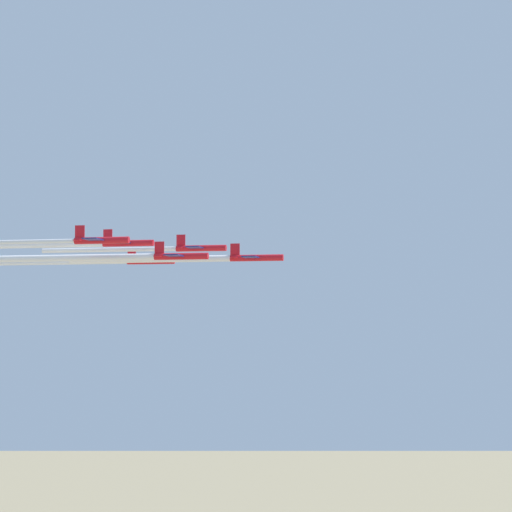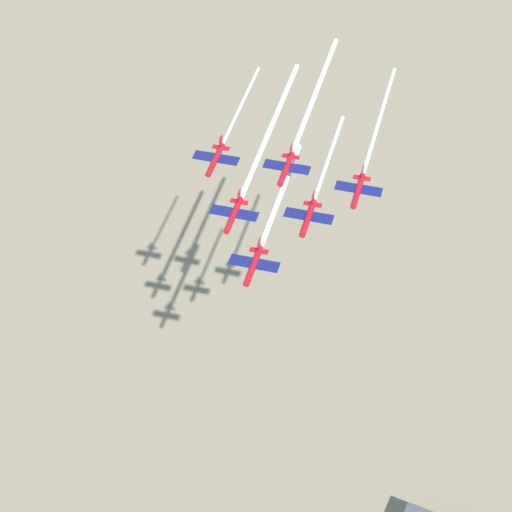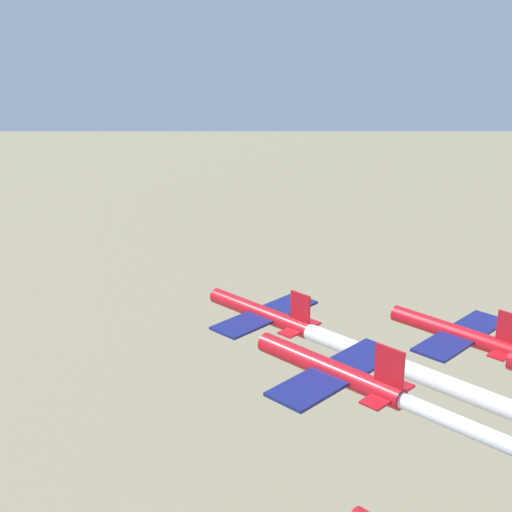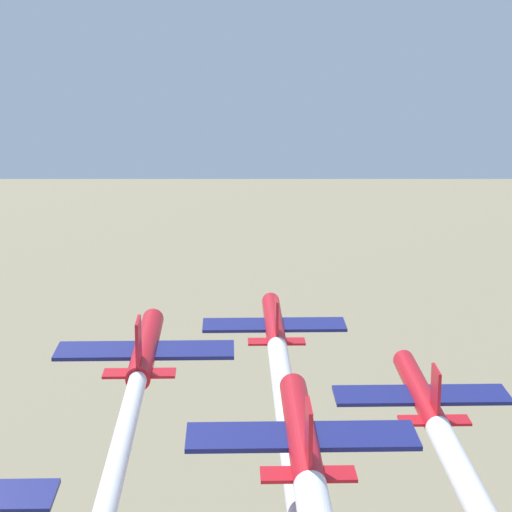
% 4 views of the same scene
% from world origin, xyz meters
% --- Properties ---
extents(jet_0, '(10.83, 11.28, 3.77)m').
position_xyz_m(jet_0, '(49.28, 23.88, 136.58)').
color(jet_0, red).
extents(jet_1, '(10.83, 11.28, 3.77)m').
position_xyz_m(jet_1, '(43.66, 8.66, 139.48)').
color(jet_1, red).
extents(jet_2, '(10.83, 11.28, 3.77)m').
position_xyz_m(jet_2, '(59.85, 11.57, 136.51)').
color(jet_2, red).
extents(jet_3, '(10.83, 11.28, 3.77)m').
position_xyz_m(jet_3, '(38.04, -6.55, 137.35)').
color(jet_3, red).
extents(jet_4, '(10.83, 11.28, 3.77)m').
position_xyz_m(jet_4, '(54.23, -3.64, 140.11)').
color(jet_4, red).
extents(jet_5, '(10.83, 11.28, 3.77)m').
position_xyz_m(jet_5, '(70.42, -0.74, 139.27)').
color(jet_5, red).
extents(smoke_trail_0, '(7.60, 35.15, 1.35)m').
position_xyz_m(smoke_trail_0, '(53.33, 1.35, 136.53)').
color(smoke_trail_0, white).
extents(smoke_trail_1, '(6.51, 31.05, 0.98)m').
position_xyz_m(smoke_trail_1, '(47.34, -11.85, 139.42)').
color(smoke_trail_1, white).
extents(smoke_trail_2, '(10.92, 53.45, 1.39)m').
position_xyz_m(smoke_trail_2, '(65.54, -20.10, 136.46)').
color(smoke_trail_2, white).
extents(smoke_trail_3, '(8.74, 43.27, 1.01)m').
position_xyz_m(smoke_trail_3, '(42.81, -33.17, 137.30)').
color(smoke_trail_3, white).
extents(smoke_trail_4, '(10.00, 48.45, 1.37)m').
position_xyz_m(smoke_trail_4, '(59.46, -32.82, 140.05)').
color(smoke_trail_4, white).
extents(smoke_trail_5, '(6.57, 32.15, 0.84)m').
position_xyz_m(smoke_trail_5, '(74.20, -21.82, 139.22)').
color(smoke_trail_5, white).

